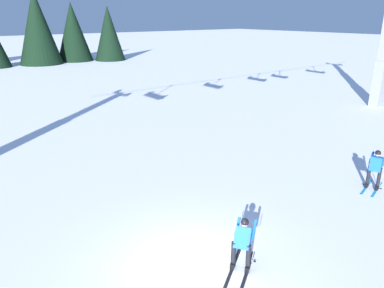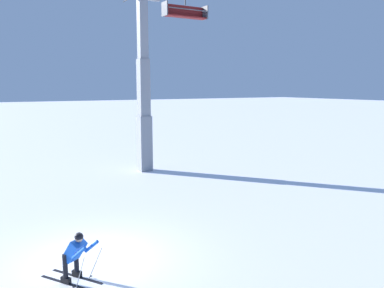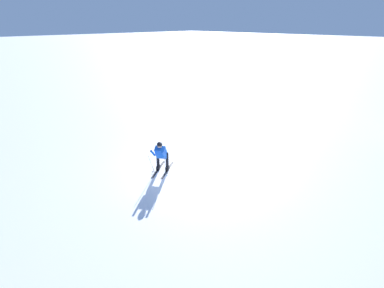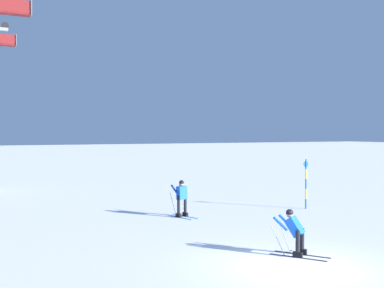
{
  "view_description": "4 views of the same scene",
  "coord_description": "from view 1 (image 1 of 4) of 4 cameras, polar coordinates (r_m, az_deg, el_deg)",
  "views": [
    {
      "loc": [
        -5.07,
        -6.61,
        6.51
      ],
      "look_at": [
        0.82,
        1.03,
        3.1
      ],
      "focal_mm": 34.14,
      "sensor_mm": 36.0,
      "label": 1
    },
    {
      "loc": [
        11.03,
        -3.06,
        5.12
      ],
      "look_at": [
        1.91,
        2.27,
        3.56
      ],
      "focal_mm": 36.48,
      "sensor_mm": 36.0,
      "label": 2
    },
    {
      "loc": [
        9.14,
        8.93,
        6.02
      ],
      "look_at": [
        1.28,
        1.14,
        1.81
      ],
      "focal_mm": 30.72,
      "sensor_mm": 36.0,
      "label": 3
    },
    {
      "loc": [
        -10.45,
        8.38,
        3.71
      ],
      "look_at": [
        1.62,
        2.37,
        3.37
      ],
      "focal_mm": 45.41,
      "sensor_mm": 36.0,
      "label": 4
    }
  ],
  "objects": [
    {
      "name": "ground_plane",
      "position": [
        10.57,
        -0.13,
        -18.51
      ],
      "size": [
        260.0,
        260.0,
        0.0
      ],
      "primitive_type": "plane",
      "color": "white"
    },
    {
      "name": "skier_distant_uphill",
      "position": [
        15.96,
        26.74,
        -3.2
      ],
      "size": [
        1.73,
        0.88,
        1.63
      ],
      "color": "#198CCC",
      "rests_on": "ground_plane"
    },
    {
      "name": "skier_carving_main",
      "position": [
        10.23,
        7.93,
        -14.74
      ],
      "size": [
        1.73,
        1.4,
        1.51
      ],
      "color": "black",
      "rests_on": "ground_plane"
    },
    {
      "name": "tree_line_ridge",
      "position": [
        57.26,
        -24.33,
        15.74
      ],
      "size": [
        26.64,
        11.25,
        9.9
      ],
      "color": "black",
      "rests_on": "ground_plane"
    }
  ]
}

